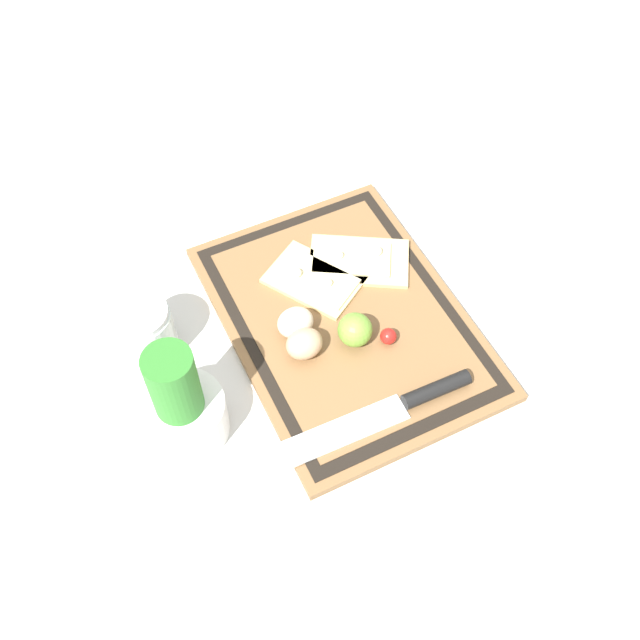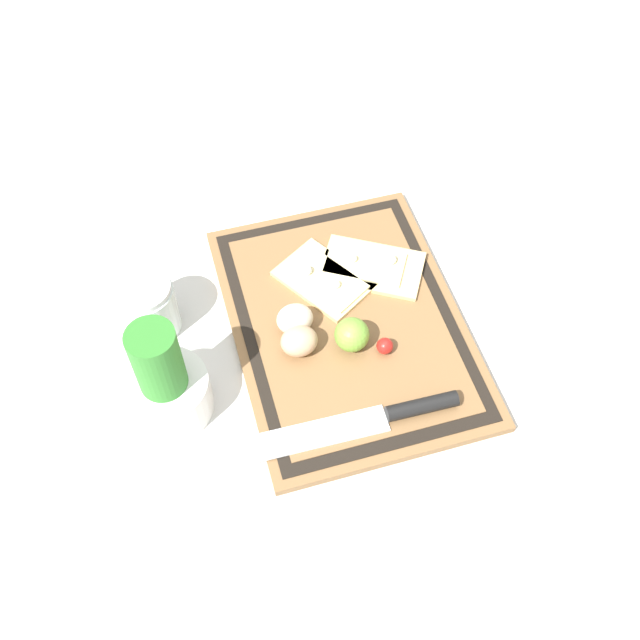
% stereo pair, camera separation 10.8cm
% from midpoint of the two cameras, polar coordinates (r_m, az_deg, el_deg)
% --- Properties ---
extents(ground_plane, '(6.00, 6.00, 0.00)m').
position_cam_midpoint_polar(ground_plane, '(1.12, 4.82, -0.71)').
color(ground_plane, silver).
extents(cutting_board, '(0.46, 0.33, 0.02)m').
position_cam_midpoint_polar(cutting_board, '(1.11, 4.85, -0.47)').
color(cutting_board, brown).
rests_on(cutting_board, ground_plane).
extents(pizza_slice_near, '(0.16, 0.18, 0.02)m').
position_cam_midpoint_polar(pizza_slice_near, '(1.17, 6.55, 3.94)').
color(pizza_slice_near, '#DBBC7F').
rests_on(pizza_slice_near, cutting_board).
extents(pizza_slice_far, '(0.17, 0.15, 0.02)m').
position_cam_midpoint_polar(pizza_slice_far, '(1.14, 3.07, 2.93)').
color(pizza_slice_far, '#DBBC7F').
rests_on(pizza_slice_far, cutting_board).
extents(knife, '(0.04, 0.31, 0.02)m').
position_cam_midpoint_polar(knife, '(1.02, 7.99, -7.49)').
color(knife, silver).
rests_on(knife, cutting_board).
extents(egg_brown, '(0.05, 0.05, 0.05)m').
position_cam_midpoint_polar(egg_brown, '(1.05, 1.33, -1.82)').
color(egg_brown, tan).
rests_on(egg_brown, cutting_board).
extents(egg_pink, '(0.05, 0.05, 0.05)m').
position_cam_midpoint_polar(egg_pink, '(1.08, 0.94, -0.13)').
color(egg_pink, beige).
rests_on(egg_pink, cutting_board).
extents(lime, '(0.05, 0.05, 0.05)m').
position_cam_midpoint_polar(lime, '(1.06, 5.36, -1.33)').
color(lime, '#70A838').
rests_on(lime, cutting_board).
extents(cherry_tomato_red, '(0.02, 0.02, 0.02)m').
position_cam_midpoint_polar(cherry_tomato_red, '(1.07, 7.85, -2.18)').
color(cherry_tomato_red, red).
rests_on(cherry_tomato_red, cutting_board).
extents(herb_pot, '(0.12, 0.12, 0.18)m').
position_cam_midpoint_polar(herb_pot, '(1.00, -8.72, -5.10)').
color(herb_pot, white).
rests_on(herb_pot, ground_plane).
extents(sauce_jar, '(0.09, 0.09, 0.09)m').
position_cam_midpoint_polar(sauce_jar, '(1.10, -10.25, 0.61)').
color(sauce_jar, silver).
rests_on(sauce_jar, ground_plane).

